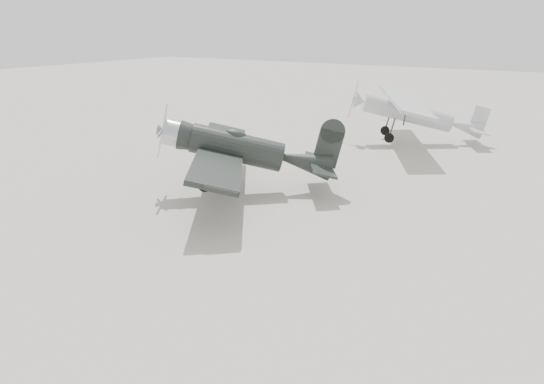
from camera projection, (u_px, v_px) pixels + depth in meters
The scene contains 3 objects.
ground at pixel (299, 239), 19.39m from camera, with size 160.00×160.00×0.00m, color #A79E94.
lowwing_monoplane at pixel (245, 150), 24.33m from camera, with size 9.47×10.71×3.77m.
highwing_monoplane at pixel (413, 110), 34.37m from camera, with size 9.30×11.80×3.48m.
Camera 1 is at (8.71, -15.71, 7.56)m, focal length 35.00 mm.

